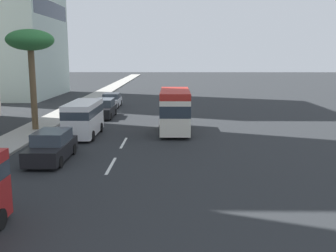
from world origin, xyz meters
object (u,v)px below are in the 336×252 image
at_px(car_fifth, 112,100).
at_px(van_lead, 84,117).
at_px(minibus_second, 175,109).
at_px(car_third, 104,109).
at_px(car_fourth, 52,147).
at_px(pedestrian_near_lamp, 35,112).
at_px(palm_tree, 30,43).

bearing_deg(car_fifth, van_lead, 1.81).
distance_m(minibus_second, car_third, 9.80).
bearing_deg(car_fourth, car_fifth, -179.51).
distance_m(car_fourth, pedestrian_near_lamp, 12.57).
xyz_separation_m(car_third, car_fourth, (-15.31, 0.28, -0.03)).
bearing_deg(pedestrian_near_lamp, car_third, -127.32).
bearing_deg(palm_tree, minibus_second, -92.15).
bearing_deg(car_third, car_fourth, -1.05).
distance_m(van_lead, palm_tree, 7.00).
relative_size(minibus_second, palm_tree, 0.82).
height_order(minibus_second, car_fourth, minibus_second).
bearing_deg(van_lead, minibus_second, 103.17).
relative_size(van_lead, palm_tree, 0.70).
xyz_separation_m(minibus_second, car_fourth, (-8.14, 6.90, -0.97)).
relative_size(van_lead, car_fourth, 1.17).
distance_m(van_lead, car_fourth, 6.64).
bearing_deg(car_fourth, van_lead, 177.23).
bearing_deg(pedestrian_near_lamp, palm_tree, 125.24).
bearing_deg(car_third, pedestrian_near_lamp, -54.19).
bearing_deg(van_lead, pedestrian_near_lamp, -133.58).
xyz_separation_m(car_fifth, pedestrian_near_lamp, (-11.28, 4.71, 0.29)).
distance_m(van_lead, pedestrian_near_lamp, 7.22).
bearing_deg(minibus_second, car_third, 42.69).
height_order(car_third, car_fifth, car_third).
distance_m(van_lead, car_third, 8.73).
bearing_deg(minibus_second, car_fifth, 25.73).
bearing_deg(van_lead, car_fourth, -2.77).
xyz_separation_m(car_third, car_fifth, (7.54, 0.47, -0.08)).
bearing_deg(palm_tree, car_third, -31.70).
distance_m(minibus_second, palm_tree, 11.87).
distance_m(car_fifth, palm_tree, 15.92).
bearing_deg(car_fifth, car_fourth, 0.49).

